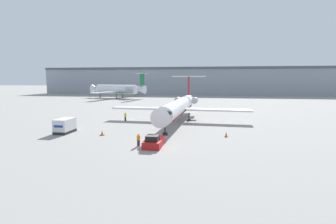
# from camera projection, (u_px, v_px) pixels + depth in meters

# --- Properties ---
(ground_plane) EXTENTS (600.00, 600.00, 0.00)m
(ground_plane) POSITION_uv_depth(u_px,v_px,m) (154.00, 147.00, 33.86)
(ground_plane) COLOR gray
(terminal_building) EXTENTS (180.00, 16.80, 15.39)m
(terminal_building) POSITION_uv_depth(u_px,v_px,m) (198.00, 81.00, 150.46)
(terminal_building) COLOR #8C939E
(terminal_building) RESTS_ON ground
(airplane_main) EXTENTS (29.30, 33.54, 9.51)m
(airplane_main) POSITION_uv_depth(u_px,v_px,m) (179.00, 106.00, 53.99)
(airplane_main) COLOR white
(airplane_main) RESTS_ON ground
(pushback_tug) EXTENTS (2.22, 4.77, 1.63)m
(pushback_tug) POSITION_uv_depth(u_px,v_px,m) (154.00, 142.00, 34.22)
(pushback_tug) COLOR #B21919
(pushback_tug) RESTS_ON ground
(luggage_cart) EXTENTS (2.15, 3.73, 2.34)m
(luggage_cart) POSITION_uv_depth(u_px,v_px,m) (65.00, 126.00, 42.54)
(luggage_cart) COLOR #232326
(luggage_cart) RESTS_ON ground
(worker_near_tug) EXTENTS (0.40, 0.24, 1.67)m
(worker_near_tug) POSITION_uv_depth(u_px,v_px,m) (138.00, 140.00, 34.19)
(worker_near_tug) COLOR #232838
(worker_near_tug) RESTS_ON ground
(worker_by_wing) EXTENTS (0.40, 0.25, 1.78)m
(worker_by_wing) POSITION_uv_depth(u_px,v_px,m) (125.00, 117.00, 54.71)
(worker_by_wing) COLOR #232838
(worker_by_wing) RESTS_ON ground
(traffic_cone_left) EXTENTS (0.62, 0.62, 0.74)m
(traffic_cone_left) POSITION_uv_depth(u_px,v_px,m) (102.00, 133.00, 40.87)
(traffic_cone_left) COLOR black
(traffic_cone_left) RESTS_ON ground
(traffic_cone_right) EXTENTS (0.56, 0.56, 0.76)m
(traffic_cone_right) POSITION_uv_depth(u_px,v_px,m) (226.00, 134.00, 39.76)
(traffic_cone_right) COLOR black
(traffic_cone_right) RESTS_ON ground
(airplane_parked_far_left) EXTENTS (28.45, 36.92, 11.25)m
(airplane_parked_far_left) POSITION_uv_depth(u_px,v_px,m) (118.00, 89.00, 120.75)
(airplane_parked_far_left) COLOR silver
(airplane_parked_far_left) RESTS_ON ground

